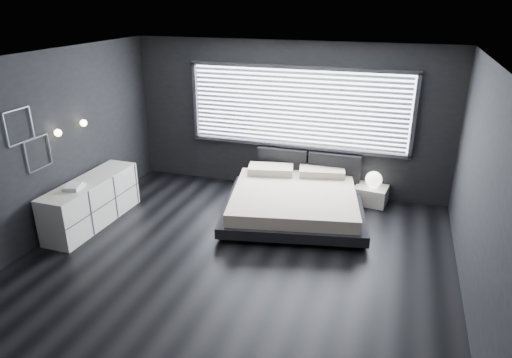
% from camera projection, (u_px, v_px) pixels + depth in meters
% --- Properties ---
extents(room, '(6.04, 6.00, 2.80)m').
position_uv_depth(room, '(236.00, 167.00, 6.07)').
color(room, black).
rests_on(room, ground).
extents(window, '(4.14, 0.09, 1.52)m').
position_uv_depth(window, '(298.00, 108.00, 8.31)').
color(window, white).
rests_on(window, ground).
extents(headboard, '(1.96, 0.16, 0.52)m').
position_uv_depth(headboard, '(308.00, 164.00, 8.58)').
color(headboard, black).
rests_on(headboard, ground).
extents(sconce_near, '(0.18, 0.11, 0.11)m').
position_uv_depth(sconce_near, '(58.00, 133.00, 6.86)').
color(sconce_near, silver).
rests_on(sconce_near, ground).
extents(sconce_far, '(0.18, 0.11, 0.11)m').
position_uv_depth(sconce_far, '(83.00, 123.00, 7.39)').
color(sconce_far, silver).
rests_on(sconce_far, ground).
extents(wall_art_upper, '(0.01, 0.48, 0.48)m').
position_uv_depth(wall_art_upper, '(19.00, 126.00, 6.27)').
color(wall_art_upper, '#47474C').
rests_on(wall_art_upper, ground).
extents(wall_art_lower, '(0.01, 0.48, 0.48)m').
position_uv_depth(wall_art_lower, '(38.00, 153.00, 6.66)').
color(wall_art_lower, '#47474C').
rests_on(wall_art_lower, ground).
extents(bed, '(2.68, 2.60, 0.60)m').
position_uv_depth(bed, '(294.00, 200.00, 7.77)').
color(bed, black).
rests_on(bed, ground).
extents(nightstand, '(0.61, 0.53, 0.32)m').
position_uv_depth(nightstand, '(371.00, 195.00, 8.27)').
color(nightstand, white).
rests_on(nightstand, ground).
extents(orb_lamp, '(0.29, 0.29, 0.29)m').
position_uv_depth(orb_lamp, '(374.00, 179.00, 8.13)').
color(orb_lamp, white).
rests_on(orb_lamp, nightstand).
extents(dresser, '(0.56, 1.92, 0.76)m').
position_uv_depth(dresser, '(92.00, 202.00, 7.47)').
color(dresser, white).
rests_on(dresser, ground).
extents(book_stack, '(0.30, 0.36, 0.06)m').
position_uv_depth(book_stack, '(74.00, 187.00, 7.00)').
color(book_stack, white).
rests_on(book_stack, dresser).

